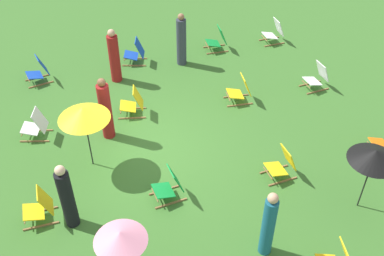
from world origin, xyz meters
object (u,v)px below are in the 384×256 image
at_px(deckchair_1, 133,103).
at_px(deckchair_12, 240,90).
at_px(deckchair_4, 36,126).
at_px(deckchair_14, 282,164).
at_px(deckchair_10, 40,207).
at_px(umbrella_0, 120,237).
at_px(person_4, 114,57).
at_px(deckchair_5, 136,53).
at_px(deckchair_2, 39,71).
at_px(deckchair_3, 169,185).
at_px(person_3, 268,225).
at_px(umbrella_2, 83,113).
at_px(person_0, 106,110).
at_px(deckchair_7, 218,40).
at_px(umbrella_1, 375,155).
at_px(person_2, 67,198).
at_px(deckchair_13, 317,77).
at_px(person_1, 181,41).
at_px(deckchair_0, 274,32).

distance_m(deckchair_1, deckchair_12, 3.08).
distance_m(deckchair_4, deckchair_14, 6.36).
bearing_deg(deckchair_10, umbrella_0, 34.58).
bearing_deg(person_4, deckchair_5, -32.26).
bearing_deg(deckchair_2, deckchair_3, 13.22).
xyz_separation_m(deckchair_2, person_3, (7.51, 4.41, 0.45)).
bearing_deg(person_3, deckchair_5, -120.32).
height_order(deckchair_1, deckchair_14, same).
bearing_deg(umbrella_0, deckchair_10, -143.10).
distance_m(deckchair_5, umbrella_2, 4.91).
distance_m(deckchair_10, deckchair_14, 5.55).
distance_m(deckchair_1, person_4, 1.89).
height_order(deckchair_3, deckchair_14, same).
height_order(deckchair_10, person_0, person_0).
bearing_deg(deckchair_7, deckchair_3, -25.43).
bearing_deg(deckchair_5, umbrella_1, 42.70).
height_order(deckchair_2, person_2, person_2).
bearing_deg(deckchair_10, deckchair_1, 139.39).
relative_size(deckchair_1, umbrella_2, 0.48).
relative_size(deckchair_4, person_3, 0.50).
xyz_separation_m(deckchair_3, deckchair_10, (-0.08, -2.83, 0.00)).
distance_m(deckchair_13, person_4, 6.09).
relative_size(deckchair_3, deckchair_14, 1.00).
xyz_separation_m(person_0, person_3, (4.41, 2.67, -0.03)).
relative_size(deckchair_10, deckchair_13, 1.00).
xyz_separation_m(umbrella_0, person_1, (-7.53, 2.87, -0.70)).
xyz_separation_m(deckchair_13, person_3, (5.08, -3.63, 0.45)).
relative_size(deckchair_0, person_2, 0.49).
bearing_deg(deckchair_12, umbrella_0, -34.84).
bearing_deg(person_1, umbrella_2, 174.97).
bearing_deg(umbrella_0, umbrella_1, 97.44).
bearing_deg(deckchair_12, deckchair_13, 95.01).
xyz_separation_m(deckchair_1, deckchair_10, (3.19, -2.52, 0.00)).
bearing_deg(deckchair_2, umbrella_2, 3.07).
relative_size(deckchair_14, umbrella_1, 0.49).
bearing_deg(umbrella_0, deckchair_5, 169.73).
bearing_deg(deckchair_2, person_4, 63.61).
bearing_deg(deckchair_13, person_3, -43.08).
bearing_deg(deckchair_12, deckchair_10, -58.21).
distance_m(deckchair_2, person_0, 3.59).
height_order(deckchair_0, deckchair_1, same).
distance_m(deckchair_10, person_3, 4.85).
bearing_deg(deckchair_7, umbrella_0, -27.00).
distance_m(deckchair_10, person_0, 3.02).
distance_m(deckchair_3, person_4, 5.14).
height_order(deckchair_0, umbrella_2, umbrella_2).
bearing_deg(deckchair_13, deckchair_4, -95.85).
relative_size(deckchair_7, umbrella_1, 0.49).
distance_m(deckchair_7, deckchair_13, 3.65).
xyz_separation_m(deckchair_4, deckchair_13, (-0.24, 8.12, 0.00)).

